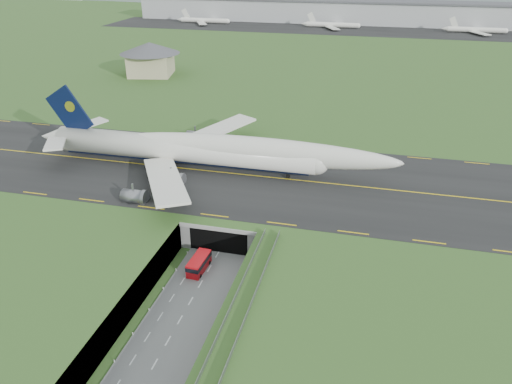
# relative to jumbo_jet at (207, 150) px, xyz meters

# --- Properties ---
(ground) EXTENTS (900.00, 900.00, 0.00)m
(ground) POSITION_rel_jumbo_jet_xyz_m (10.71, -33.57, -11.29)
(ground) COLOR #395E25
(ground) RESTS_ON ground
(airfield_deck) EXTENTS (800.00, 800.00, 6.00)m
(airfield_deck) POSITION_rel_jumbo_jet_xyz_m (10.71, -33.57, -8.29)
(airfield_deck) COLOR gray
(airfield_deck) RESTS_ON ground
(trench_road) EXTENTS (12.00, 75.00, 0.20)m
(trench_road) POSITION_rel_jumbo_jet_xyz_m (10.71, -41.07, -11.19)
(trench_road) COLOR slate
(trench_road) RESTS_ON ground
(taxiway) EXTENTS (800.00, 44.00, 0.18)m
(taxiway) POSITION_rel_jumbo_jet_xyz_m (10.71, -0.57, -5.20)
(taxiway) COLOR black
(taxiway) RESTS_ON airfield_deck
(tunnel_portal) EXTENTS (17.00, 22.30, 6.00)m
(tunnel_portal) POSITION_rel_jumbo_jet_xyz_m (10.71, -16.86, -7.95)
(tunnel_portal) COLOR gray
(tunnel_portal) RESTS_ON ground
(guideway) EXTENTS (3.00, 53.00, 7.05)m
(guideway) POSITION_rel_jumbo_jet_xyz_m (21.71, -52.69, -5.97)
(guideway) COLOR #A8A8A3
(guideway) RESTS_ON ground
(jumbo_jet) EXTENTS (91.52, 59.51, 19.68)m
(jumbo_jet) POSITION_rel_jumbo_jet_xyz_m (0.00, 0.00, 0.00)
(jumbo_jet) COLOR white
(jumbo_jet) RESTS_ON ground
(shuttle_tram) EXTENTS (2.92, 6.94, 2.80)m
(shuttle_tram) POSITION_rel_jumbo_jet_xyz_m (8.95, -32.31, -9.74)
(shuttle_tram) COLOR red
(shuttle_tram) RESTS_ON ground
(service_building) EXTENTS (29.55, 29.55, 13.57)m
(service_building) POSITION_rel_jumbo_jet_xyz_m (-55.96, 89.55, 2.75)
(service_building) COLOR tan
(service_building) RESTS_ON ground
(cargo_terminal) EXTENTS (320.00, 67.00, 15.60)m
(cargo_terminal) POSITION_rel_jumbo_jet_xyz_m (10.65, 265.84, 2.67)
(cargo_terminal) COLOR #B2B2B2
(cargo_terminal) RESTS_ON ground
(distant_hills) EXTENTS (700.00, 91.00, 60.00)m
(distant_hills) POSITION_rel_jumbo_jet_xyz_m (75.09, 396.43, -15.29)
(distant_hills) COLOR #546460
(distant_hills) RESTS_ON ground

